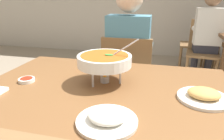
# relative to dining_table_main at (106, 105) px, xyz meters

# --- Properties ---
(dining_table_main) EXTENTS (1.37, 0.93, 0.75)m
(dining_table_main) POSITION_rel_dining_table_main_xyz_m (0.00, 0.00, 0.00)
(dining_table_main) COLOR brown
(dining_table_main) RESTS_ON ground_plane
(chair_diner_main) EXTENTS (0.44, 0.44, 0.90)m
(chair_diner_main) POSITION_rel_dining_table_main_xyz_m (-0.00, 0.75, -0.14)
(chair_diner_main) COLOR brown
(chair_diner_main) RESTS_ON ground_plane
(diner_main) EXTENTS (0.40, 0.45, 1.31)m
(diner_main) POSITION_rel_dining_table_main_xyz_m (0.00, 0.78, 0.09)
(diner_main) COLOR #2D2D38
(diner_main) RESTS_ON ground_plane
(curry_bowl) EXTENTS (0.33, 0.30, 0.26)m
(curry_bowl) POSITION_rel_dining_table_main_xyz_m (-0.02, 0.08, 0.23)
(curry_bowl) COLOR silver
(curry_bowl) RESTS_ON dining_table_main
(rice_plate) EXTENTS (0.24, 0.24, 0.06)m
(rice_plate) POSITION_rel_dining_table_main_xyz_m (0.09, -0.30, 0.12)
(rice_plate) COLOR white
(rice_plate) RESTS_ON dining_table_main
(appetizer_plate) EXTENTS (0.24, 0.24, 0.06)m
(appetizer_plate) POSITION_rel_dining_table_main_xyz_m (0.49, -0.01, 0.12)
(appetizer_plate) COLOR white
(appetizer_plate) RESTS_ON dining_table_main
(sauce_dish) EXTENTS (0.09, 0.09, 0.02)m
(sauce_dish) POSITION_rel_dining_table_main_xyz_m (-0.46, -0.02, 0.11)
(sauce_dish) COLOR white
(sauce_dish) RESTS_ON dining_table_main
(chair_bg_middle) EXTENTS (0.49, 0.49, 0.90)m
(chair_bg_middle) POSITION_rel_dining_table_main_xyz_m (0.89, 2.19, -0.14)
(chair_bg_middle) COLOR brown
(chair_bg_middle) RESTS_ON ground_plane
(chair_bg_corner) EXTENTS (0.47, 0.47, 0.90)m
(chair_bg_corner) POSITION_rel_dining_table_main_xyz_m (0.92, 2.67, -0.14)
(chair_bg_corner) COLOR brown
(chair_bg_corner) RESTS_ON ground_plane
(patron_bg_middle) EXTENTS (0.40, 0.45, 1.31)m
(patron_bg_middle) POSITION_rel_dining_table_main_xyz_m (0.91, 2.17, 0.09)
(patron_bg_middle) COLOR #2D2D38
(patron_bg_middle) RESTS_ON ground_plane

